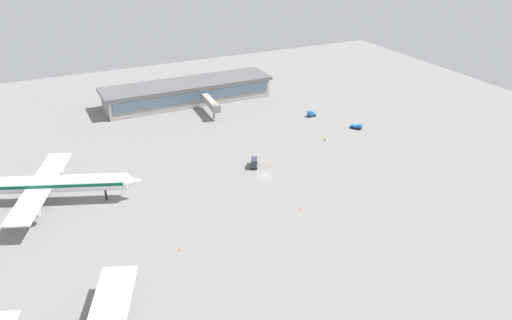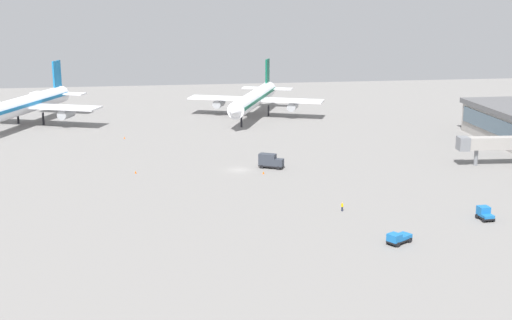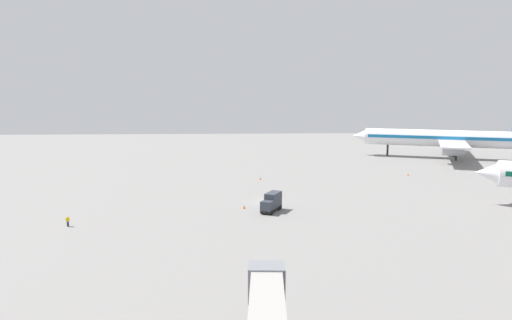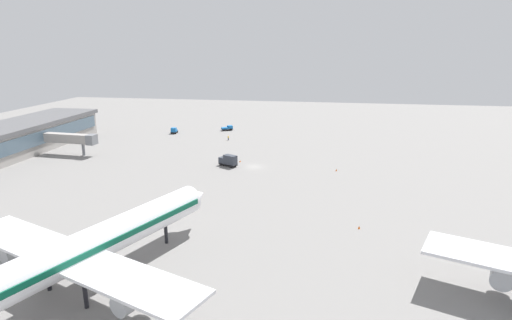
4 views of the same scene
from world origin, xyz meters
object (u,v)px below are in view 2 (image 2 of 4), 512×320
object	(u,v)px
safety_cone_mid_apron	(263,173)
baggage_tug	(484,213)
airplane_at_gate	(254,99)
pushback_tractor	(398,238)
catering_truck	(270,161)
ground_crew_worker	(342,207)
airplane_taxiing	(24,105)
safety_cone_near_gate	(136,172)
safety_cone_far_side	(125,138)

from	to	relation	value
safety_cone_mid_apron	baggage_tug	bearing A→B (deg)	-137.14
airplane_at_gate	pushback_tractor	bearing A→B (deg)	24.78
catering_truck	ground_crew_worker	bearing A→B (deg)	-49.05
airplane_at_gate	baggage_tug	bearing A→B (deg)	35.25
baggage_tug	ground_crew_worker	bearing A→B (deg)	66.31
catering_truck	baggage_tug	bearing A→B (deg)	-25.11
airplane_taxiing	catering_truck	distance (m)	87.39
baggage_tug	ground_crew_worker	size ratio (longest dim) A/B	2.00
airplane_taxiing	safety_cone_near_gate	world-z (taller)	airplane_taxiing
pushback_tractor	safety_cone_near_gate	world-z (taller)	pushback_tractor
pushback_tractor	safety_cone_near_gate	bearing A→B (deg)	-82.85
airplane_at_gate	baggage_tug	distance (m)	108.70
baggage_tug	safety_cone_far_side	bearing A→B (deg)	35.49
airplane_taxiing	ground_crew_worker	xyz separation A→B (m)	(-92.73, -71.48, -5.42)
airplane_taxiing	pushback_tractor	bearing A→B (deg)	55.81
pushback_tractor	safety_cone_mid_apron	size ratio (longest dim) A/B	7.88
ground_crew_worker	safety_cone_far_side	bearing A→B (deg)	-83.00
ground_crew_worker	safety_cone_far_side	size ratio (longest dim) A/B	2.78
ground_crew_worker	safety_cone_far_side	world-z (taller)	ground_crew_worker
safety_cone_far_side	ground_crew_worker	bearing A→B (deg)	-149.27
airplane_taxiing	airplane_at_gate	bearing A→B (deg)	114.93
catering_truck	ground_crew_worker	xyz separation A→B (m)	(-33.00, -7.85, -0.85)
ground_crew_worker	safety_cone_near_gate	bearing A→B (deg)	-64.46
safety_cone_mid_apron	airplane_at_gate	bearing A→B (deg)	-6.58
pushback_tractor	catering_truck	bearing A→B (deg)	-109.33
baggage_tug	ground_crew_worker	distance (m)	25.09
safety_cone_near_gate	ground_crew_worker	bearing A→B (deg)	-130.73
baggage_tug	catering_truck	xyz separation A→B (m)	(41.34, 31.51, 0.54)
airplane_at_gate	safety_cone_far_side	bearing A→B (deg)	-34.30
airplane_taxiing	baggage_tug	bearing A→B (deg)	64.57
ground_crew_worker	safety_cone_near_gate	world-z (taller)	ground_crew_worker
pushback_tractor	ground_crew_worker	distance (m)	18.25
ground_crew_worker	airplane_taxiing	bearing A→B (deg)	-76.10
safety_cone_far_side	pushback_tractor	bearing A→B (deg)	-152.29
catering_truck	safety_cone_far_side	xyz separation A→B (m)	(37.23, 33.90, -1.40)
baggage_tug	ground_crew_worker	world-z (taller)	baggage_tug
safety_cone_far_side	safety_cone_near_gate	bearing A→B (deg)	-174.41
baggage_tug	ground_crew_worker	xyz separation A→B (m)	(8.33, 23.66, -0.31)
airplane_at_gate	safety_cone_mid_apron	bearing A→B (deg)	14.88
catering_truck	safety_cone_far_side	size ratio (longest dim) A/B	9.74
airplane_at_gate	catering_truck	xyz separation A→B (m)	(-64.13, 5.63, -4.28)
airplane_taxiing	baggage_tug	distance (m)	138.90
baggage_tug	catering_truck	world-z (taller)	catering_truck
pushback_tractor	safety_cone_far_side	xyz separation A→B (m)	(87.94, 46.19, -0.67)
baggage_tug	pushback_tractor	size ratio (longest dim) A/B	0.71
safety_cone_near_gate	pushback_tractor	bearing A→B (deg)	-139.89
airplane_taxiing	baggage_tug	xyz separation A→B (m)	(-101.07, -95.14, -5.12)
baggage_tug	catering_truck	bearing A→B (deg)	33.03
safety_cone_near_gate	safety_cone_mid_apron	world-z (taller)	same
airplane_at_gate	safety_cone_near_gate	world-z (taller)	airplane_at_gate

